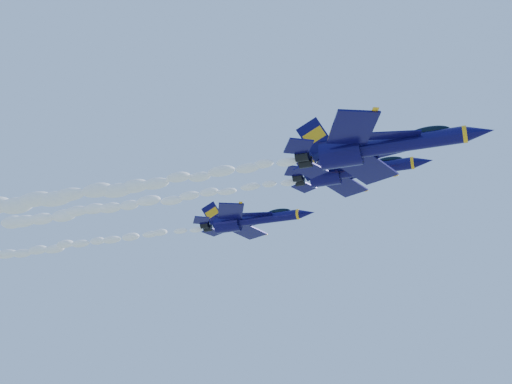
% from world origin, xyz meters
% --- Properties ---
extents(jet_lead, '(18.97, 15.56, 7.05)m').
position_xyz_m(jet_lead, '(16.47, -12.69, 150.56)').
color(jet_lead, '#0C073C').
extents(smoke_trail_jet_lead, '(39.63, 2.11, 1.90)m').
position_xyz_m(smoke_trail_jet_lead, '(-11.46, -12.69, 150.14)').
color(smoke_trail_jet_lead, white).
extents(jet_second, '(15.56, 12.77, 5.78)m').
position_xyz_m(jet_second, '(12.29, -3.30, 153.18)').
color(jet_second, '#0C073C').
extents(smoke_trail_jet_second, '(39.63, 1.73, 1.56)m').
position_xyz_m(smoke_trail_jet_second, '(-14.17, -3.30, 152.80)').
color(smoke_trail_jet_second, white).
extents(jet_third, '(15.33, 12.58, 5.70)m').
position_xyz_m(jet_third, '(-3.27, 7.56, 153.74)').
color(jet_third, '#0C073C').
extents(smoke_trail_jet_third, '(39.63, 1.71, 1.54)m').
position_xyz_m(smoke_trail_jet_third, '(-29.64, 7.56, 153.35)').
color(smoke_trail_jet_third, white).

